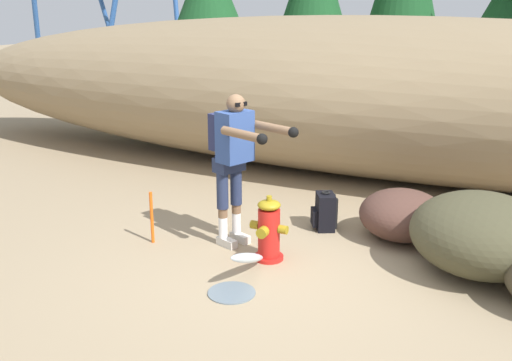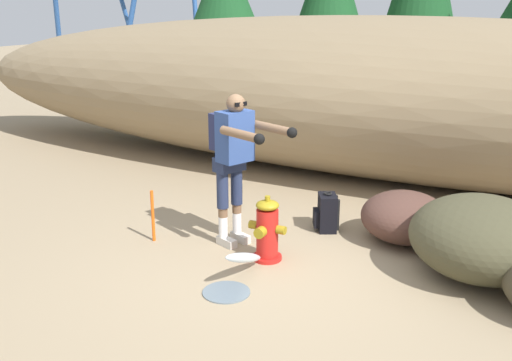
% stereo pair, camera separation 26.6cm
% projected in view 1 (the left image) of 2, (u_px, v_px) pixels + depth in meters
% --- Properties ---
extents(ground_plane, '(56.00, 56.00, 0.04)m').
position_uv_depth(ground_plane, '(274.00, 266.00, 6.15)').
color(ground_plane, '#998466').
extents(dirt_embankment, '(16.63, 3.20, 2.42)m').
position_uv_depth(dirt_embankment, '(373.00, 97.00, 9.08)').
color(dirt_embankment, '#897556').
rests_on(dirt_embankment, ground_plane).
extents(fire_hydrant, '(0.41, 0.36, 0.71)m').
position_uv_depth(fire_hydrant, '(269.00, 231.00, 6.18)').
color(fire_hydrant, red).
rests_on(fire_hydrant, ground_plane).
extents(hydrant_water_jet, '(0.45, 0.94, 0.41)m').
position_uv_depth(hydrant_water_jet, '(244.00, 266.00, 5.71)').
color(hydrant_water_jet, silver).
rests_on(hydrant_water_jet, ground_plane).
extents(utility_worker, '(1.04, 0.72, 1.70)m').
position_uv_depth(utility_worker, '(234.00, 151.00, 6.33)').
color(utility_worker, beige).
rests_on(utility_worker, ground_plane).
extents(spare_backpack, '(0.36, 0.36, 0.47)m').
position_uv_depth(spare_backpack, '(325.00, 212.00, 7.04)').
color(spare_backpack, black).
rests_on(spare_backpack, ground_plane).
extents(boulder_large, '(2.00, 2.00, 0.81)m').
position_uv_depth(boulder_large, '(482.00, 234.00, 5.88)').
color(boulder_large, '#46432D').
rests_on(boulder_large, ground_plane).
extents(boulder_mid, '(1.40, 1.40, 0.57)m').
position_uv_depth(boulder_mid, '(403.00, 215.00, 6.75)').
color(boulder_mid, '#4F332B').
rests_on(boulder_mid, ground_plane).
extents(survey_stake, '(0.04, 0.04, 0.60)m').
position_uv_depth(survey_stake, '(152.00, 218.00, 6.62)').
color(survey_stake, '#E55914').
rests_on(survey_stake, ground_plane).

